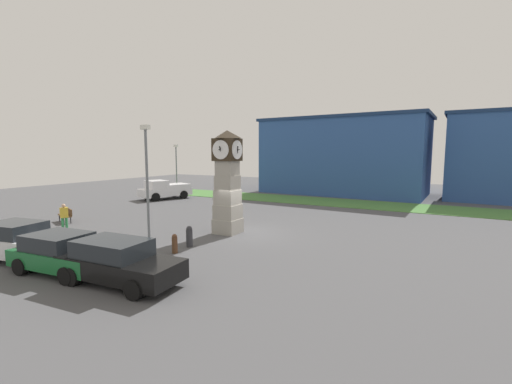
% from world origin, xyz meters
% --- Properties ---
extents(ground_plane, '(77.14, 77.14, 0.00)m').
position_xyz_m(ground_plane, '(0.00, 0.00, 0.00)').
color(ground_plane, '#4C4C4F').
extents(clock_tower, '(1.58, 1.61, 5.72)m').
position_xyz_m(clock_tower, '(-1.02, -0.33, 2.85)').
color(clock_tower, '#A19C92').
rests_on(clock_tower, ground_plane).
extents(bollard_near_tower, '(0.25, 0.25, 0.88)m').
position_xyz_m(bollard_near_tower, '(-0.99, -4.75, 0.44)').
color(bollard_near_tower, brown).
rests_on(bollard_near_tower, ground_plane).
extents(bollard_mid_row, '(0.31, 0.31, 1.01)m').
position_xyz_m(bollard_mid_row, '(-1.10, -3.59, 0.51)').
color(bollard_mid_row, '#333338').
rests_on(bollard_mid_row, ground_plane).
extents(car_navy_sedan, '(4.11, 2.38, 1.61)m').
position_xyz_m(car_navy_sedan, '(-6.08, -8.62, 0.81)').
color(car_navy_sedan, silver).
rests_on(car_navy_sedan, ground_plane).
extents(car_near_tower, '(4.05, 2.28, 1.47)m').
position_xyz_m(car_near_tower, '(-3.08, -8.63, 0.75)').
color(car_near_tower, '#19602D').
rests_on(car_near_tower, ground_plane).
extents(car_by_building, '(4.55, 2.12, 1.52)m').
position_xyz_m(car_by_building, '(-0.25, -8.42, 0.77)').
color(car_by_building, black).
rests_on(car_by_building, ground_plane).
extents(pickup_truck, '(3.78, 5.27, 1.85)m').
position_xyz_m(pickup_truck, '(-14.17, 8.63, 0.93)').
color(pickup_truck, silver).
rests_on(pickup_truck, ground_plane).
extents(bench, '(1.68, 1.07, 0.90)m').
position_xyz_m(bench, '(-11.90, -2.83, 0.52)').
color(bench, brown).
rests_on(bench, ground_plane).
extents(pedestrian_near_bench, '(0.38, 0.46, 1.59)m').
position_xyz_m(pedestrian_near_bench, '(-9.57, -4.43, 0.90)').
color(pedestrian_near_bench, '#338C4C').
rests_on(pedestrian_near_bench, ground_plane).
extents(street_lamp_near_road, '(0.50, 0.24, 5.93)m').
position_xyz_m(street_lamp_near_road, '(-4.16, -3.20, 3.45)').
color(street_lamp_near_road, slate).
rests_on(street_lamp_near_road, ground_plane).
extents(street_lamp_far_side, '(0.50, 0.24, 5.40)m').
position_xyz_m(street_lamp_far_side, '(-17.79, 14.47, 3.18)').
color(street_lamp_far_side, slate).
rests_on(street_lamp_far_side, ground_plane).
extents(warehouse_blue_far, '(17.81, 9.61, 8.25)m').
position_xyz_m(warehouse_blue_far, '(-0.20, 21.75, 4.13)').
color(warehouse_blue_far, '#2D5193').
rests_on(warehouse_blue_far, ground_plane).
extents(grass_verge_far, '(46.28, 5.07, 0.04)m').
position_xyz_m(grass_verge_far, '(3.49, 14.14, 0.02)').
color(grass_verge_far, '#477A38').
rests_on(grass_verge_far, ground_plane).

